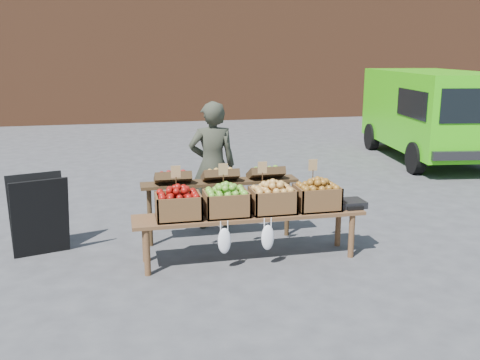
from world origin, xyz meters
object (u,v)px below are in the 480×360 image
object	(u,v)px
delivery_van	(431,116)
back_table	(220,202)
crate_russet_pears	(226,203)
weighing_scale	(350,203)
vendor	(212,166)
display_bench	(249,236)
crate_golden_apples	(178,206)
crate_red_apples	(272,200)
chalkboard_sign	(39,215)
crate_green_apples	(317,197)

from	to	relation	value
delivery_van	back_table	distance (m)	7.01
crate_russet_pears	weighing_scale	world-z (taller)	crate_russet_pears
vendor	crate_russet_pears	world-z (taller)	vendor
vendor	back_table	size ratio (longest dim) A/B	0.84
display_bench	weighing_scale	distance (m)	1.29
crate_golden_apples	crate_red_apples	size ratio (longest dim) A/B	1.00
vendor	crate_red_apples	xyz separation A→B (m)	(0.48, -1.28, -0.17)
chalkboard_sign	crate_golden_apples	size ratio (longest dim) A/B	1.97
display_bench	crate_red_apples	size ratio (longest dim) A/B	5.40
crate_russet_pears	display_bench	bearing A→B (deg)	0.00
vendor	chalkboard_sign	size ratio (longest dim) A/B	1.79
vendor	display_bench	distance (m)	1.43
weighing_scale	back_table	bearing A→B (deg)	153.74
delivery_van	weighing_scale	bearing A→B (deg)	-121.91
display_bench	crate_golden_apples	size ratio (longest dim) A/B	5.40
chalkboard_sign	crate_green_apples	world-z (taller)	chalkboard_sign
weighing_scale	crate_green_apples	bearing A→B (deg)	180.00
chalkboard_sign	crate_russet_pears	size ratio (longest dim) A/B	1.97
chalkboard_sign	crate_green_apples	size ratio (longest dim) A/B	1.97
crate_green_apples	display_bench	bearing A→B (deg)	180.00
vendor	weighing_scale	size ratio (longest dim) A/B	5.17
display_bench	crate_golden_apples	bearing A→B (deg)	180.00
chalkboard_sign	display_bench	bearing A→B (deg)	-32.53
vendor	display_bench	xyz separation A→B (m)	(0.21, -1.28, -0.59)
back_table	crate_green_apples	size ratio (longest dim) A/B	4.20
crate_golden_apples	weighing_scale	bearing A→B (deg)	0.00
vendor	chalkboard_sign	xyz separation A→B (m)	(-2.21, -0.55, -0.39)
delivery_van	crate_russet_pears	xyz separation A→B (m)	(-5.66, -4.91, -0.28)
delivery_van	crate_red_apples	distance (m)	7.10
vendor	chalkboard_sign	distance (m)	2.31
back_table	delivery_van	bearing A→B (deg)	36.83
crate_golden_apples	vendor	bearing A→B (deg)	64.32
display_bench	crate_russet_pears	world-z (taller)	crate_russet_pears
delivery_van	crate_green_apples	xyz separation A→B (m)	(-4.56, -4.91, -0.28)
delivery_van	back_table	size ratio (longest dim) A/B	2.10
crate_red_apples	crate_green_apples	size ratio (longest dim) A/B	1.00
weighing_scale	delivery_van	bearing A→B (deg)	49.89
display_bench	weighing_scale	size ratio (longest dim) A/B	7.94
display_bench	vendor	bearing A→B (deg)	99.24
back_table	crate_red_apples	distance (m)	0.89
delivery_van	back_table	xyz separation A→B (m)	(-5.60, -4.19, -0.47)
delivery_van	display_bench	distance (m)	7.33
crate_golden_apples	crate_green_apples	world-z (taller)	same
chalkboard_sign	weighing_scale	distance (m)	3.74
vendor	crate_golden_apples	world-z (taller)	vendor
chalkboard_sign	crate_red_apples	xyz separation A→B (m)	(2.69, -0.73, 0.22)
crate_red_apples	weighing_scale	size ratio (longest dim) A/B	1.47
delivery_van	chalkboard_sign	bearing A→B (deg)	-143.63
vendor	delivery_van	bearing A→B (deg)	-143.86
crate_golden_apples	crate_red_apples	bearing A→B (deg)	0.00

